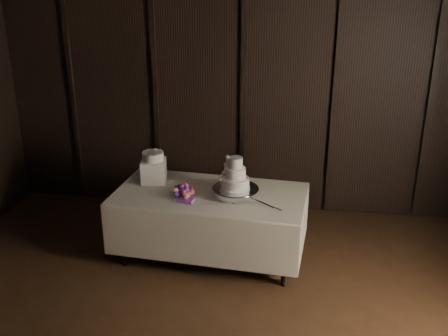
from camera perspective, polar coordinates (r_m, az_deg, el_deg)
room at (r=3.22m, az=-4.44°, el=-6.40°), size 6.08×7.08×3.08m
display_table at (r=5.63m, az=-1.52°, el=-5.93°), size 2.07×1.21×0.76m
cake_stand at (r=5.39m, az=1.26°, el=-2.65°), size 0.55×0.55×0.09m
wedding_cake at (r=5.31m, az=0.99°, el=-0.94°), size 0.32×0.28×0.34m
bouquet at (r=5.39m, az=-4.53°, el=-2.57°), size 0.34×0.42×0.18m
box_pedestal at (r=5.78m, az=-7.65°, el=-0.31°), size 0.30×0.30×0.25m
small_cake at (r=5.72m, az=-7.74°, el=1.29°), size 0.23×0.23×0.09m
cake_knife at (r=5.25m, az=4.42°, el=-3.89°), size 0.30×0.26×0.01m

